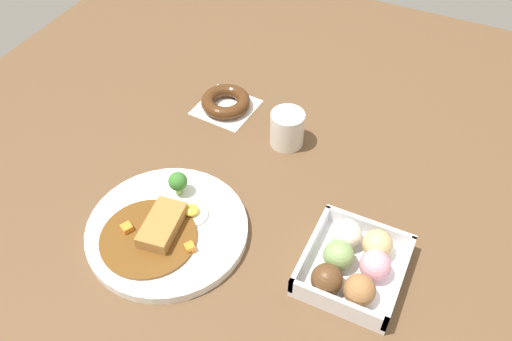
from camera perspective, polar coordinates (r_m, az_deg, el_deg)
The scene contains 5 objects.
ground_plane at distance 0.99m, azimuth 2.21°, elevation -3.53°, with size 1.60×1.60×0.00m, color brown.
curry_plate at distance 0.95m, azimuth -9.60°, elevation -6.16°, with size 0.28×0.28×0.07m.
donut_box at distance 0.89m, azimuth 10.38°, elevation -9.78°, with size 0.17×0.16×0.06m.
chocolate_ring_donut at distance 1.18m, azimuth -3.24°, elevation 7.31°, with size 0.13×0.13×0.03m.
coffee_mug at distance 1.08m, azimuth 3.35°, elevation 4.48°, with size 0.07×0.07×0.08m, color silver.
Camera 1 is at (0.59, 0.24, 0.76)m, focal length 37.43 mm.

